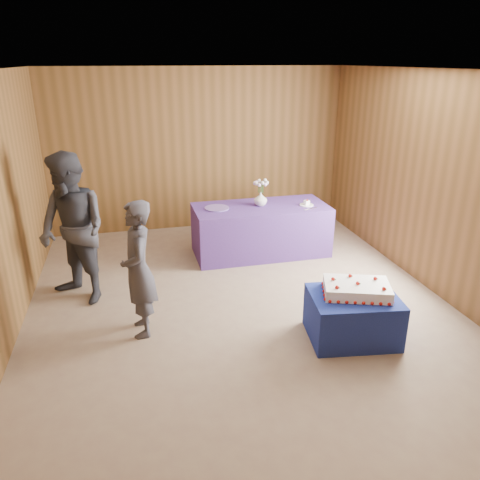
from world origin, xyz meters
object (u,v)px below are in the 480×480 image
object	(u,v)px
sheet_cake	(357,289)
vase	(261,199)
cake_table	(352,317)
guest_right	(73,230)
serving_table	(261,230)
guest_left	(138,270)

from	to	relation	value
sheet_cake	vase	bearing A→B (deg)	116.52
cake_table	sheet_cake	world-z (taller)	sheet_cake
sheet_cake	guest_right	xyz separation A→B (m)	(-2.91, 1.55, 0.36)
vase	serving_table	bearing A→B (deg)	-94.74
cake_table	guest_left	distance (m)	2.31
vase	guest_left	size ratio (longest dim) A/B	0.14
sheet_cake	guest_left	size ratio (longest dim) A/B	0.55
cake_table	sheet_cake	xyz separation A→B (m)	(0.03, 0.03, 0.31)
sheet_cake	guest_left	distance (m)	2.29
vase	cake_table	bearing A→B (deg)	-83.22
cake_table	guest_left	size ratio (longest dim) A/B	0.60
sheet_cake	guest_right	bearing A→B (deg)	170.91
guest_left	guest_right	world-z (taller)	guest_right
guest_left	cake_table	bearing A→B (deg)	70.56
cake_table	serving_table	size ratio (longest dim) A/B	0.45
guest_left	serving_table	bearing A→B (deg)	131.95
serving_table	vase	bearing A→B (deg)	84.85
vase	guest_right	bearing A→B (deg)	-159.59
cake_table	sheet_cake	distance (m)	0.31
guest_right	vase	bearing A→B (deg)	68.23
serving_table	guest_right	distance (m)	2.79
cake_table	vase	world-z (taller)	vase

